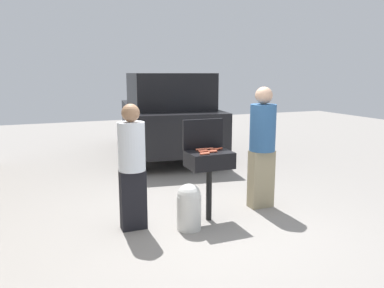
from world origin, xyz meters
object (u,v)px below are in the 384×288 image
Objects in this scene: propane_tank at (189,206)px; person_right at (262,143)px; hot_dog_1 at (203,152)px; hot_dog_4 at (214,150)px; parked_minivan at (167,114)px; hot_dog_8 at (212,151)px; hot_dog_7 at (205,154)px; bbq_grill at (209,162)px; person_left at (132,163)px; hot_dog_3 at (209,149)px; hot_dog_6 at (205,153)px; hot_dog_5 at (203,151)px; hot_dog_0 at (200,149)px; hot_dog_9 at (218,149)px; hot_dog_2 at (213,152)px.

person_right is (1.34, 0.39, 0.67)m from propane_tank.
propane_tank is at bearing -148.25° from hot_dog_1.
hot_dog_4 is 0.03× the size of parked_minivan.
hot_dog_7 is at bearing -145.04° from hot_dog_8.
person_right is (0.96, 0.19, 0.16)m from bbq_grill.
hot_dog_8 reaches higher than bbq_grill.
hot_dog_4 is at bearing 1.92° from person_left.
hot_dog_1 is at bearing -134.69° from hot_dog_3.
bbq_grill is 7.52× the size of hot_dog_1.
hot_dog_6 is 1.14m from person_right.
hot_dog_1 and hot_dog_4 have the same top height.
hot_dog_6 reaches higher than propane_tank.
parked_minivan reaches higher than hot_dog_6.
person_left is at bearing 174.75° from bbq_grill.
parked_minivan is at bearing 77.78° from hot_dog_7.
hot_dog_4 is at bearing 26.72° from propane_tank.
hot_dog_5 is at bearing 85.78° from parked_minivan.
hot_dog_0 is 1.00× the size of hot_dog_1.
hot_dog_3 is 0.03× the size of parked_minivan.
hot_dog_3 is 0.85m from propane_tank.
parked_minivan reaches higher than propane_tank.
bbq_grill is 7.52× the size of hot_dog_3.
person_right is (0.91, 0.07, 0.00)m from hot_dog_3.
hot_dog_5 is at bearing 140.16° from hot_dog_8.
hot_dog_7 is at bearing 34.07° from person_right.
propane_tank is (-0.30, -0.24, -0.67)m from hot_dog_5.
hot_dog_6 is 1.00× the size of hot_dog_8.
hot_dog_6 and hot_dog_9 have the same top height.
bbq_grill is 0.19m from hot_dog_1.
person_left is 4.72m from parked_minivan.
hot_dog_2 is at bearing -109.77° from hot_dog_8.
hot_dog_1 is 0.06m from hot_dog_5.
propane_tank is 0.34× the size of person_right.
hot_dog_0 is 4.38m from parked_minivan.
hot_dog_9 is (0.12, -0.05, 0.00)m from hot_dog_3.
hot_dog_0 and hot_dog_3 have the same top height.
person_right is (1.10, 0.36, 0.00)m from hot_dog_7.
hot_dog_6 is 0.03m from hot_dog_7.
hot_dog_4 is 0.18m from hot_dog_5.
hot_dog_5 is 1.00× the size of hot_dog_8.
person_left is (-1.22, 0.02, -0.09)m from hot_dog_9.
hot_dog_9 is at bearing 40.39° from hot_dog_8.
propane_tank is 4.82m from parked_minivan.
hot_dog_9 reaches higher than bbq_grill.
parked_minivan is (0.95, 4.44, 0.03)m from hot_dog_1.
hot_dog_3 is 1.00× the size of hot_dog_8.
hot_dog_2 is at bearing 87.25° from parked_minivan.
parked_minivan is (0.85, 4.41, 0.20)m from bbq_grill.
hot_dog_0 and hot_dog_9 have the same top height.
person_left is at bearing 74.07° from parked_minivan.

